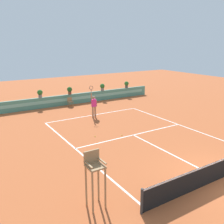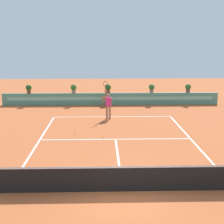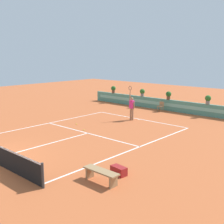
{
  "view_description": "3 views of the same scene",
  "coord_description": "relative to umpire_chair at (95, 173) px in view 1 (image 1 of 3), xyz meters",
  "views": [
    {
      "loc": [
        -9.25,
        -5.81,
        5.82
      ],
      "look_at": [
        -0.12,
        8.84,
        1.0
      ],
      "focal_mm": 39.97,
      "sensor_mm": 36.0,
      "label": 1
    },
    {
      "loc": [
        -0.71,
        -10.94,
        5.25
      ],
      "look_at": [
        -0.12,
        8.84,
        1.0
      ],
      "focal_mm": 53.24,
      "sensor_mm": 36.0,
      "label": 2
    },
    {
      "loc": [
        13.08,
        -5.74,
        4.92
      ],
      "look_at": [
        -0.12,
        8.84,
        1.0
      ],
      "focal_mm": 46.43,
      "sensor_mm": 36.0,
      "label": 3
    }
  ],
  "objects": [
    {
      "name": "ball_kid_chair",
      "position": [
        5.06,
        14.39,
        -0.86
      ],
      "size": [
        0.44,
        0.44,
        0.85
      ],
      "color": "#99754C",
      "rests_on": "ground"
    },
    {
      "name": "potted_plant_far_right",
      "position": [
        12.05,
        15.13,
        0.07
      ],
      "size": [
        0.48,
        0.48,
        0.72
      ],
      "color": "#514C47",
      "rests_on": "back_wall_barrier"
    },
    {
      "name": "court_lines",
      "position": [
        5.58,
        5.45,
        -1.34
      ],
      "size": [
        8.32,
        11.94,
        0.01
      ],
      "color": "white",
      "rests_on": "ground"
    },
    {
      "name": "tennis_ball_mid_court",
      "position": [
        4.88,
        5.44,
        -1.31
      ],
      "size": [
        0.07,
        0.07,
        0.07
      ],
      "primitive_type": "sphere",
      "color": "#CCE033",
      "rests_on": "ground"
    },
    {
      "name": "tennis_player",
      "position": [
        5.27,
        10.01,
        -0.29
      ],
      "size": [
        0.62,
        0.26,
        2.58
      ],
      "color": "#9E7051",
      "rests_on": "ground"
    },
    {
      "name": "net",
      "position": [
        5.58,
        -1.26,
        -0.83
      ],
      "size": [
        8.92,
        0.1,
        1.0
      ],
      "color": "#333333",
      "rests_on": "ground"
    },
    {
      "name": "tennis_ball_near_baseline",
      "position": [
        3.29,
        6.16,
        -1.31
      ],
      "size": [
        0.07,
        0.07,
        0.07
      ],
      "primitive_type": "sphere",
      "color": "#CCE033",
      "rests_on": "ground"
    },
    {
      "name": "potted_plant_right",
      "position": [
        8.98,
        15.13,
        0.07
      ],
      "size": [
        0.48,
        0.48,
        0.72
      ],
      "color": "gray",
      "rests_on": "back_wall_barrier"
    },
    {
      "name": "potted_plant_left",
      "position": [
        2.49,
        15.13,
        0.07
      ],
      "size": [
        0.48,
        0.48,
        0.72
      ],
      "color": "gray",
      "rests_on": "back_wall_barrier"
    },
    {
      "name": "potted_plant_centre",
      "position": [
        5.36,
        15.13,
        0.07
      ],
      "size": [
        0.48,
        0.48,
        0.72
      ],
      "color": "brown",
      "rests_on": "back_wall_barrier"
    },
    {
      "name": "back_wall_barrier",
      "position": [
        5.58,
        15.12,
        -0.84
      ],
      "size": [
        18.0,
        0.21,
        1.0
      ],
      "color": "#4C8E7A",
      "rests_on": "ground"
    },
    {
      "name": "ground_plane",
      "position": [
        5.58,
        4.74,
        -1.34
      ],
      "size": [
        60.0,
        60.0,
        0.0
      ],
      "primitive_type": "plane",
      "color": "#B2562D"
    },
    {
      "name": "umpire_chair",
      "position": [
        0.0,
        0.0,
        0.0
      ],
      "size": [
        0.6,
        0.6,
        2.14
      ],
      "color": "#99754C",
      "rests_on": "ground"
    }
  ]
}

